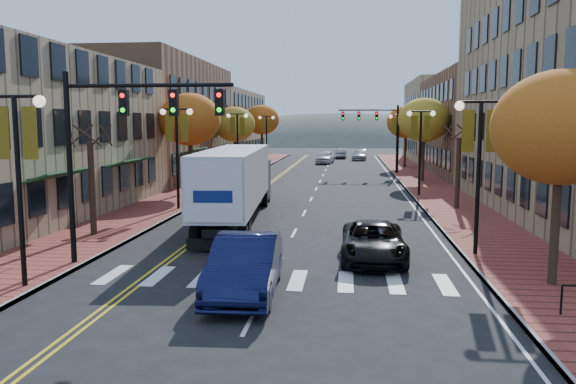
# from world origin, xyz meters

# --- Properties ---
(ground) EXTENTS (200.00, 200.00, 0.00)m
(ground) POSITION_xyz_m (0.00, 0.00, 0.00)
(ground) COLOR black
(ground) RESTS_ON ground
(sidewalk_left) EXTENTS (4.00, 85.00, 0.15)m
(sidewalk_left) POSITION_xyz_m (-9.00, 32.50, 0.07)
(sidewalk_left) COLOR brown
(sidewalk_left) RESTS_ON ground
(sidewalk_right) EXTENTS (4.00, 85.00, 0.15)m
(sidewalk_right) POSITION_xyz_m (9.00, 32.50, 0.07)
(sidewalk_right) COLOR brown
(sidewalk_right) RESTS_ON ground
(building_left_mid) EXTENTS (12.00, 24.00, 11.00)m
(building_left_mid) POSITION_xyz_m (-17.00, 36.00, 5.50)
(building_left_mid) COLOR brown
(building_left_mid) RESTS_ON ground
(building_left_far) EXTENTS (12.00, 26.00, 9.50)m
(building_left_far) POSITION_xyz_m (-17.00, 61.00, 4.75)
(building_left_far) COLOR #9E8966
(building_left_far) RESTS_ON ground
(building_right_mid) EXTENTS (15.00, 24.00, 10.00)m
(building_right_mid) POSITION_xyz_m (18.50, 42.00, 5.00)
(building_right_mid) COLOR brown
(building_right_mid) RESTS_ON ground
(building_right_far) EXTENTS (15.00, 20.00, 11.00)m
(building_right_far) POSITION_xyz_m (18.50, 64.00, 5.50)
(building_right_far) COLOR #9E8966
(building_right_far) RESTS_ON ground
(tree_left_a) EXTENTS (0.28, 0.28, 4.20)m
(tree_left_a) POSITION_xyz_m (-9.00, 8.00, 2.25)
(tree_left_a) COLOR #382619
(tree_left_a) RESTS_ON sidewalk_left
(tree_left_b) EXTENTS (4.48, 4.48, 7.21)m
(tree_left_b) POSITION_xyz_m (-9.00, 24.00, 5.45)
(tree_left_b) COLOR #382619
(tree_left_b) RESTS_ON sidewalk_left
(tree_left_c) EXTENTS (4.16, 4.16, 6.69)m
(tree_left_c) POSITION_xyz_m (-9.00, 40.00, 5.05)
(tree_left_c) COLOR #382619
(tree_left_c) RESTS_ON sidewalk_left
(tree_left_d) EXTENTS (4.61, 4.61, 7.42)m
(tree_left_d) POSITION_xyz_m (-9.00, 58.00, 5.60)
(tree_left_d) COLOR #382619
(tree_left_d) RESTS_ON sidewalk_left
(tree_right_a) EXTENTS (4.16, 4.16, 6.69)m
(tree_right_a) POSITION_xyz_m (9.00, 2.00, 5.05)
(tree_right_a) COLOR #382619
(tree_right_a) RESTS_ON sidewalk_right
(tree_right_b) EXTENTS (0.28, 0.28, 4.20)m
(tree_right_b) POSITION_xyz_m (9.00, 18.00, 2.25)
(tree_right_b) COLOR #382619
(tree_right_b) RESTS_ON sidewalk_right
(tree_right_c) EXTENTS (4.48, 4.48, 7.21)m
(tree_right_c) POSITION_xyz_m (9.00, 34.00, 5.45)
(tree_right_c) COLOR #382619
(tree_right_c) RESTS_ON sidewalk_right
(tree_right_d) EXTENTS (4.35, 4.35, 7.00)m
(tree_right_d) POSITION_xyz_m (9.00, 50.00, 5.29)
(tree_right_d) COLOR #382619
(tree_right_d) RESTS_ON sidewalk_right
(lamp_left_a) EXTENTS (1.96, 0.36, 6.05)m
(lamp_left_a) POSITION_xyz_m (-7.50, 0.00, 4.29)
(lamp_left_a) COLOR black
(lamp_left_a) RESTS_ON ground
(lamp_left_b) EXTENTS (1.96, 0.36, 6.05)m
(lamp_left_b) POSITION_xyz_m (-7.50, 16.00, 4.29)
(lamp_left_b) COLOR black
(lamp_left_b) RESTS_ON ground
(lamp_left_c) EXTENTS (1.96, 0.36, 6.05)m
(lamp_left_c) POSITION_xyz_m (-7.50, 34.00, 4.29)
(lamp_left_c) COLOR black
(lamp_left_c) RESTS_ON ground
(lamp_left_d) EXTENTS (1.96, 0.36, 6.05)m
(lamp_left_d) POSITION_xyz_m (-7.50, 52.00, 4.29)
(lamp_left_d) COLOR black
(lamp_left_d) RESTS_ON ground
(lamp_right_a) EXTENTS (1.96, 0.36, 6.05)m
(lamp_right_a) POSITION_xyz_m (7.50, 6.00, 4.29)
(lamp_right_a) COLOR black
(lamp_right_a) RESTS_ON ground
(lamp_right_b) EXTENTS (1.96, 0.36, 6.05)m
(lamp_right_b) POSITION_xyz_m (7.50, 24.00, 4.29)
(lamp_right_b) COLOR black
(lamp_right_b) RESTS_ON ground
(lamp_right_c) EXTENTS (1.96, 0.36, 6.05)m
(lamp_right_c) POSITION_xyz_m (7.50, 42.00, 4.29)
(lamp_right_c) COLOR black
(lamp_right_c) RESTS_ON ground
(traffic_mast_near) EXTENTS (6.10, 0.35, 7.00)m
(traffic_mast_near) POSITION_xyz_m (-5.48, 3.00, 4.92)
(traffic_mast_near) COLOR black
(traffic_mast_near) RESTS_ON ground
(traffic_mast_far) EXTENTS (6.10, 0.34, 7.00)m
(traffic_mast_far) POSITION_xyz_m (5.48, 42.00, 4.92)
(traffic_mast_far) COLOR black
(traffic_mast_far) RESTS_ON ground
(semi_truck) EXTENTS (3.60, 15.71, 3.89)m
(semi_truck) POSITION_xyz_m (-3.28, 12.84, 2.28)
(semi_truck) COLOR black
(semi_truck) RESTS_ON ground
(navy_sedan) EXTENTS (2.13, 5.50, 1.78)m
(navy_sedan) POSITION_xyz_m (-0.55, 0.33, 0.89)
(navy_sedan) COLOR #0D1035
(navy_sedan) RESTS_ON ground
(black_suv) EXTENTS (2.41, 5.19, 1.44)m
(black_suv) POSITION_xyz_m (3.52, 5.10, 0.72)
(black_suv) COLOR black
(black_suv) RESTS_ON ground
(car_far_white) EXTENTS (2.50, 4.99, 1.63)m
(car_far_white) POSITION_xyz_m (-0.50, 55.97, 0.82)
(car_far_white) COLOR white
(car_far_white) RESTS_ON ground
(car_far_silver) EXTENTS (2.22, 4.95, 1.41)m
(car_far_silver) POSITION_xyz_m (3.99, 63.38, 0.70)
(car_far_silver) COLOR #A1A2A9
(car_far_silver) RESTS_ON ground
(car_far_oncoming) EXTENTS (1.94, 4.49, 1.44)m
(car_far_oncoming) POSITION_xyz_m (1.22, 67.22, 0.72)
(car_far_oncoming) COLOR #A3A4AA
(car_far_oncoming) RESTS_ON ground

